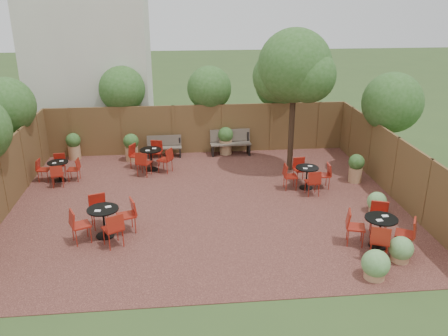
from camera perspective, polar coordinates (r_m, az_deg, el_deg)
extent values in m
plane|color=#354F23|center=(14.68, -2.09, -4.43)|extent=(80.00, 80.00, 0.00)
cube|color=#351B15|center=(14.67, -2.10, -4.39)|extent=(12.00, 10.00, 0.02)
cube|color=brown|center=(19.01, -3.14, 4.75)|extent=(12.00, 0.08, 2.00)
cube|color=brown|center=(15.18, -25.39, -1.56)|extent=(0.08, 10.00, 2.00)
cube|color=brown|center=(15.80, 20.12, 0.06)|extent=(0.08, 10.00, 2.00)
cube|color=beige|center=(21.69, -16.05, 14.09)|extent=(5.00, 4.00, 8.00)
sphere|color=#28501A|center=(17.64, -25.00, 6.87)|extent=(1.95, 1.95, 1.95)
sphere|color=#28501A|center=(19.43, -12.32, 9.38)|extent=(1.85, 1.85, 1.85)
sphere|color=#28501A|center=(19.26, -1.81, 9.70)|extent=(1.80, 1.80, 1.80)
sphere|color=#28501A|center=(19.86, 6.95, 10.23)|extent=(2.17, 2.17, 2.17)
sphere|color=#28501A|center=(17.34, 19.83, 7.52)|extent=(2.09, 2.09, 2.09)
cylinder|color=black|center=(16.98, 8.29, 6.21)|extent=(0.23, 0.23, 4.03)
sphere|color=#28501A|center=(16.62, 8.62, 12.26)|extent=(2.55, 2.55, 2.55)
sphere|color=#28501A|center=(16.96, 6.54, 11.01)|extent=(1.79, 1.79, 1.79)
sphere|color=#28501A|center=(16.39, 10.29, 11.04)|extent=(1.86, 1.86, 1.86)
cube|color=brown|center=(18.75, -7.29, 2.49)|extent=(1.38, 0.45, 0.05)
cube|color=brown|center=(18.85, -7.32, 3.37)|extent=(1.37, 0.15, 0.41)
cube|color=black|center=(18.84, -9.14, 1.82)|extent=(0.07, 0.41, 0.36)
cube|color=black|center=(18.80, -5.38, 1.95)|extent=(0.07, 0.41, 0.36)
cube|color=brown|center=(18.83, 0.80, 2.98)|extent=(1.64, 0.56, 0.05)
cube|color=brown|center=(18.95, 0.73, 4.02)|extent=(1.63, 0.19, 0.49)
cube|color=black|center=(18.84, -1.43, 2.19)|extent=(0.09, 0.49, 0.43)
cube|color=black|center=(19.00, 3.00, 2.33)|extent=(0.09, 0.49, 0.43)
cylinder|color=black|center=(13.21, -14.26, -7.99)|extent=(0.49, 0.49, 0.03)
cylinder|color=black|center=(13.03, -14.41, -6.47)|extent=(0.06, 0.06, 0.77)
cylinder|color=black|center=(12.86, -14.57, -4.89)|extent=(0.84, 0.84, 0.03)
cube|color=white|center=(12.90, -13.94, -4.61)|extent=(0.18, 0.16, 0.02)
cube|color=white|center=(12.75, -15.16, -5.06)|extent=(0.18, 0.16, 0.02)
cylinder|color=black|center=(12.99, 18.24, -8.96)|extent=(0.48, 0.48, 0.03)
cylinder|color=black|center=(12.81, 18.44, -7.45)|extent=(0.05, 0.05, 0.77)
cylinder|color=black|center=(12.63, 18.64, -5.86)|extent=(0.83, 0.83, 0.03)
cube|color=white|center=(12.75, 19.04, -5.54)|extent=(0.18, 0.16, 0.02)
cube|color=white|center=(12.47, 18.43, -6.07)|extent=(0.18, 0.16, 0.02)
cylinder|color=black|center=(17.58, -8.80, -0.16)|extent=(0.47, 0.47, 0.03)
cylinder|color=black|center=(17.45, -8.87, 1.00)|extent=(0.05, 0.05, 0.75)
cylinder|color=black|center=(17.32, -8.94, 2.20)|extent=(0.81, 0.81, 0.03)
cube|color=white|center=(17.39, -8.51, 2.38)|extent=(0.18, 0.15, 0.02)
cube|color=white|center=(17.20, -9.31, 2.12)|extent=(0.18, 0.15, 0.02)
cylinder|color=black|center=(17.36, -19.35, -1.42)|extent=(0.41, 0.41, 0.03)
cylinder|color=black|center=(17.24, -19.48, -0.40)|extent=(0.05, 0.05, 0.65)
cylinder|color=black|center=(17.13, -19.61, 0.65)|extent=(0.71, 0.71, 0.03)
cube|color=white|center=(17.17, -19.21, 0.81)|extent=(0.14, 0.10, 0.01)
cube|color=white|center=(17.05, -20.01, 0.57)|extent=(0.14, 0.10, 0.01)
cylinder|color=black|center=(16.01, 9.95, -2.38)|extent=(0.44, 0.44, 0.03)
cylinder|color=black|center=(15.87, 10.03, -1.19)|extent=(0.05, 0.05, 0.71)
cylinder|color=black|center=(15.74, 10.11, 0.04)|extent=(0.77, 0.77, 0.03)
cube|color=white|center=(15.84, 10.46, 0.23)|extent=(0.14, 0.10, 0.02)
cube|color=white|center=(15.60, 9.88, -0.06)|extent=(0.14, 0.10, 0.02)
cylinder|color=#A87B54|center=(18.60, -11.17, 1.75)|extent=(0.49, 0.49, 0.56)
sphere|color=#28501A|center=(18.44, -11.27, 3.22)|extent=(0.59, 0.59, 0.59)
cylinder|color=#A87B54|center=(19.00, 0.19, 2.60)|extent=(0.51, 0.51, 0.58)
sphere|color=#28501A|center=(18.85, 0.19, 4.10)|extent=(0.61, 0.61, 0.61)
cylinder|color=#A87B54|center=(19.36, -17.76, 1.87)|extent=(0.48, 0.48, 0.54)
sphere|color=#28501A|center=(19.22, -17.92, 3.24)|extent=(0.57, 0.57, 0.57)
cylinder|color=#A87B54|center=(16.84, 15.70, -0.78)|extent=(0.46, 0.46, 0.52)
sphere|color=#28501A|center=(16.68, 15.85, 0.71)|extent=(0.55, 0.55, 0.55)
cylinder|color=#A87B54|center=(12.48, 20.64, -10.14)|extent=(0.44, 0.44, 0.20)
sphere|color=#598C49|center=(12.36, 20.78, -9.15)|extent=(0.59, 0.59, 0.59)
cylinder|color=#A87B54|center=(11.62, 17.86, -12.16)|extent=(0.48, 0.48, 0.22)
sphere|color=#598C49|center=(11.48, 18.01, -11.01)|extent=(0.65, 0.65, 0.65)
cylinder|color=#A87B54|center=(14.84, 18.04, -4.73)|extent=(0.42, 0.42, 0.19)
sphere|color=#598C49|center=(14.74, 18.15, -3.89)|extent=(0.58, 0.58, 0.58)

